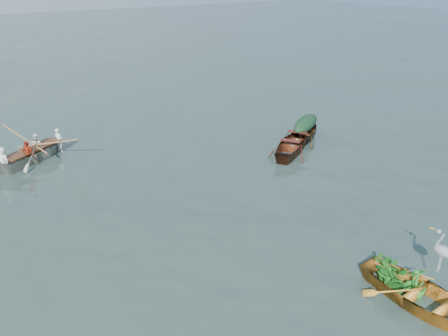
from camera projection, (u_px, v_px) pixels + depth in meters
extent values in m
plane|color=#32463F|center=(301.00, 222.00, 11.76)|extent=(140.00, 140.00, 0.00)
imported|color=orange|center=(420.00, 305.00, 8.84)|extent=(1.50, 3.34, 0.90)
imported|color=#472810|center=(304.00, 139.00, 17.54)|extent=(4.04, 2.91, 0.89)
imported|color=#5C3117|center=(293.00, 151.00, 16.39)|extent=(4.25, 3.26, 0.96)
imported|color=beige|center=(35.00, 161.00, 15.54)|extent=(4.05, 3.00, 0.93)
ellipsoid|color=#183C1C|center=(306.00, 122.00, 17.25)|extent=(2.22, 1.60, 0.52)
imported|color=#1E701D|center=(403.00, 261.00, 8.95)|extent=(0.72, 0.91, 0.60)
imported|color=silver|center=(31.00, 139.00, 15.19)|extent=(2.95, 2.31, 0.76)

